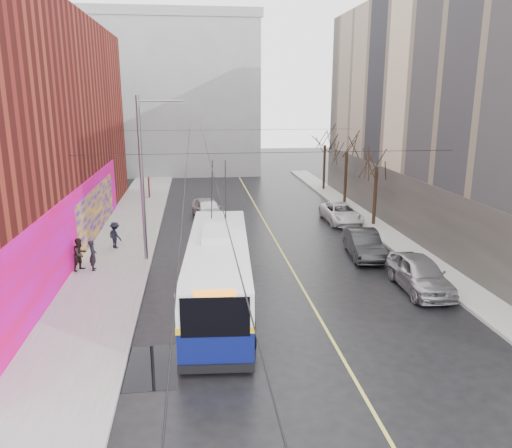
{
  "coord_description": "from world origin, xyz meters",
  "views": [
    {
      "loc": [
        -3.47,
        -16.97,
        8.97
      ],
      "look_at": [
        -0.59,
        6.31,
        2.92
      ],
      "focal_mm": 35.0,
      "sensor_mm": 36.0,
      "label": 1
    }
  ],
  "objects": [
    {
      "name": "catenary_wires",
      "position": [
        -2.54,
        14.77,
        6.25
      ],
      "size": [
        18.0,
        60.0,
        0.22
      ],
      "color": "black"
    },
    {
      "name": "pedestrian_a",
      "position": [
        -8.85,
        8.48,
        0.95
      ],
      "size": [
        0.45,
        0.62,
        1.59
      ],
      "primitive_type": "imported",
      "rotation": [
        0.0,
        0.0,
        1.7
      ],
      "color": "black",
      "rests_on": "sidewalk_left"
    },
    {
      "name": "building_far",
      "position": [
        -6.0,
        44.99,
        9.02
      ],
      "size": [
        20.5,
        12.1,
        18.0
      ],
      "color": "gray",
      "rests_on": "ground"
    },
    {
      "name": "pigeons_flying",
      "position": [
        -2.19,
        10.05,
        6.65
      ],
      "size": [
        3.55,
        0.74,
        2.0
      ],
      "color": "slate"
    },
    {
      "name": "lane_line",
      "position": [
        1.5,
        14.0,
        0.0
      ],
      "size": [
        0.12,
        50.0,
        0.01
      ],
      "primitive_type": "cube",
      "color": "#BFB74C",
      "rests_on": "ground"
    },
    {
      "name": "trolleybus",
      "position": [
        -2.59,
        3.51,
        1.57
      ],
      "size": [
        3.39,
        12.07,
        5.66
      ],
      "rotation": [
        0.0,
        0.0,
        -0.07
      ],
      "color": "#0A104E",
      "rests_on": "ground"
    },
    {
      "name": "puddle",
      "position": [
        -5.64,
        -1.43,
        0.0
      ],
      "size": [
        2.77,
        2.97,
        0.01
      ],
      "primitive_type": "cube",
      "color": "black",
      "rests_on": "ground"
    },
    {
      "name": "tree_mid",
      "position": [
        9.0,
        23.0,
        5.25
      ],
      "size": [
        3.2,
        3.2,
        6.68
      ],
      "color": "black",
      "rests_on": "ground"
    },
    {
      "name": "parked_car_c",
      "position": [
        7.0,
        17.27,
        0.68
      ],
      "size": [
        2.33,
        4.93,
        1.36
      ],
      "primitive_type": "imported",
      "rotation": [
        0.0,
        0.0,
        0.01
      ],
      "color": "silver",
      "rests_on": "ground"
    },
    {
      "name": "parked_car_b",
      "position": [
        5.98,
        9.33,
        0.76
      ],
      "size": [
        2.06,
        4.74,
        1.52
      ],
      "primitive_type": "imported",
      "rotation": [
        0.0,
        0.0,
        -0.1
      ],
      "color": "black",
      "rests_on": "ground"
    },
    {
      "name": "parked_car_a",
      "position": [
        6.93,
        4.12,
        0.82
      ],
      "size": [
        2.05,
        4.87,
        1.64
      ],
      "primitive_type": "imported",
      "rotation": [
        0.0,
        0.0,
        -0.02
      ],
      "color": "#A0A0A4",
      "rests_on": "ground"
    },
    {
      "name": "building_right",
      "position": [
        16.99,
        14.0,
        7.99
      ],
      "size": [
        14.06,
        36.0,
        16.0
      ],
      "color": "#C8B090",
      "rests_on": "ground"
    },
    {
      "name": "tree_near",
      "position": [
        9.0,
        16.0,
        4.98
      ],
      "size": [
        3.2,
        3.2,
        6.4
      ],
      "color": "black",
      "rests_on": "ground"
    },
    {
      "name": "pedestrian_b",
      "position": [
        -9.5,
        8.54,
        1.01
      ],
      "size": [
        1.01,
        1.06,
        1.72
      ],
      "primitive_type": "imported",
      "rotation": [
        0.0,
        0.0,
        0.96
      ],
      "color": "black",
      "rests_on": "sidewalk_left"
    },
    {
      "name": "following_car",
      "position": [
        -2.63,
        19.35,
        0.79
      ],
      "size": [
        2.59,
        4.86,
        1.57
      ],
      "primitive_type": "imported",
      "rotation": [
        0.0,
        0.0,
        0.16
      ],
      "color": "silver",
      "rests_on": "ground"
    },
    {
      "name": "streetlight_pole",
      "position": [
        -6.14,
        10.0,
        4.85
      ],
      "size": [
        2.65,
        0.6,
        9.0
      ],
      "color": "slate",
      "rests_on": "ground"
    },
    {
      "name": "ground",
      "position": [
        0.0,
        0.0,
        0.0
      ],
      "size": [
        140.0,
        140.0,
        0.0
      ],
      "primitive_type": "plane",
      "color": "black",
      "rests_on": "ground"
    },
    {
      "name": "sidewalk_left",
      "position": [
        -8.0,
        12.0,
        0.07
      ],
      "size": [
        4.0,
        60.0,
        0.15
      ],
      "primitive_type": "cube",
      "color": "gray",
      "rests_on": "ground"
    },
    {
      "name": "pedestrian_c",
      "position": [
        -8.28,
        12.28,
        0.94
      ],
      "size": [
        1.14,
        1.14,
        1.58
      ],
      "primitive_type": "imported",
      "rotation": [
        0.0,
        0.0,
        2.35
      ],
      "color": "black",
      "rests_on": "sidewalk_left"
    },
    {
      "name": "sidewalk_right",
      "position": [
        9.0,
        12.0,
        0.07
      ],
      "size": [
        2.0,
        60.0,
        0.15
      ],
      "primitive_type": "cube",
      "color": "gray",
      "rests_on": "ground"
    },
    {
      "name": "tree_far",
      "position": [
        9.0,
        30.0,
        5.14
      ],
      "size": [
        3.2,
        3.2,
        6.57
      ],
      "color": "black",
      "rests_on": "ground"
    }
  ]
}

